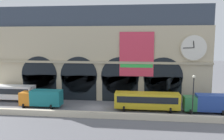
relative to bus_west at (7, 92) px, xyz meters
The scene contains 8 objects.
ground_plane 18.61m from the bus_west, ahead, with size 200.00×200.00×0.00m, color slate.
quay_parapet_wall 20.01m from the bus_west, 23.60° to the right, with size 90.00×0.70×0.95m, color beige.
station_building 20.31m from the bus_west, 14.52° to the left, with size 42.95×5.67×18.72m.
bus_west is the anchor object (origin of this frame).
box_truck_midwest 9.36m from the bus_west, 21.39° to the right, with size 7.50×2.91×3.12m.
bus_mideast 27.71m from the bus_west, ahead, with size 11.00×3.25×3.10m.
box_truck_east 37.63m from the bus_west, ahead, with size 7.50×2.91×3.12m.
street_lamp_quayside 35.07m from the bus_west, 11.87° to the right, with size 0.44×0.44×6.90m.
Camera 1 is at (7.72, -39.04, 12.11)m, focal length 36.70 mm.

